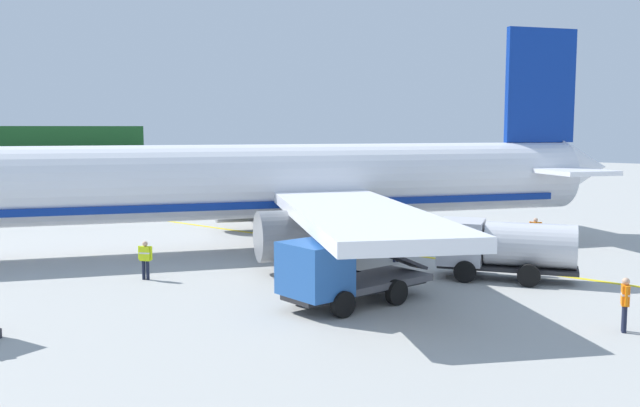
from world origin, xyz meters
name	(u,v)px	position (x,y,z in m)	size (l,w,h in m)	color
airliner_foreground	(270,183)	(19.59, 21.62, 3.39)	(36.57, 31.14, 11.90)	white
service_truck_baggage	(336,274)	(12.30, 11.43, 1.19)	(6.37, 3.16, 2.57)	#2659A5
service_truck_catering	(503,246)	(20.31, 8.97, 1.39)	(3.88, 5.88, 2.40)	silver
crew_marshaller	(145,257)	(10.74, 20.26, 0.95)	(0.41, 0.57, 1.61)	#191E33
crew_loader_left	(535,231)	(28.16, 10.88, 0.95)	(0.36, 0.60, 1.62)	#191E33
crew_loader_right	(396,240)	(20.57, 14.44, 1.04)	(0.57, 0.41, 1.76)	#191E33
crew_supervisor	(625,300)	(15.75, 2.80, 1.01)	(0.59, 0.38, 1.71)	#191E33
apron_guide_line	(376,250)	(22.51, 16.93, 0.01)	(0.30, 60.00, 0.01)	yellow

